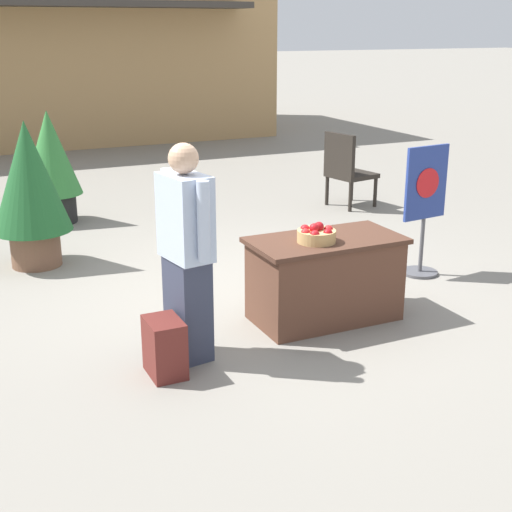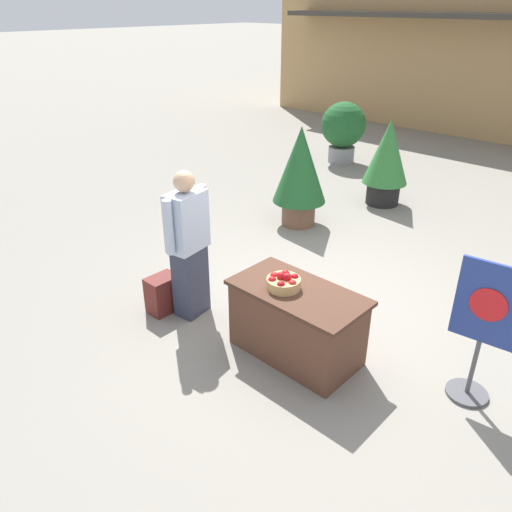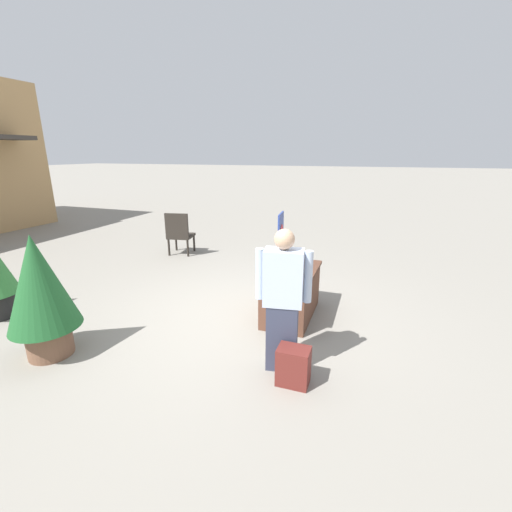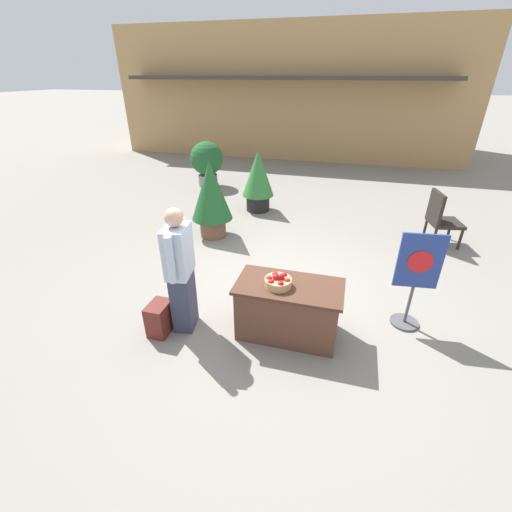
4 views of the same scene
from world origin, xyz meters
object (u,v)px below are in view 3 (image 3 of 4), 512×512
at_px(patio_chair, 179,232).
at_px(potted_plant_near_left, 40,289).
at_px(display_table, 291,293).
at_px(apple_basket, 294,270).
at_px(poster_board, 280,245).
at_px(backpack, 293,366).
at_px(person_visitor, 283,301).

distance_m(patio_chair, potted_plant_near_left, 4.35).
bearing_deg(patio_chair, display_table, -135.58).
xyz_separation_m(apple_basket, poster_board, (1.59, 0.64, -0.09)).
xyz_separation_m(display_table, backpack, (-1.55, -0.41, -0.15)).
bearing_deg(backpack, person_visitor, 37.87).
xyz_separation_m(apple_basket, potted_plant_near_left, (-1.88, 2.57, 0.07)).
relative_size(display_table, person_visitor, 0.79).
height_order(person_visitor, poster_board, person_visitor).
bearing_deg(patio_chair, potted_plant_near_left, 179.42).
distance_m(person_visitor, backpack, 0.70).
height_order(display_table, backpack, display_table).
bearing_deg(poster_board, patio_chair, 157.02).
bearing_deg(patio_chair, person_visitor, -146.52).
height_order(apple_basket, potted_plant_near_left, potted_plant_near_left).
bearing_deg(display_table, potted_plant_near_left, 128.55).
relative_size(poster_board, potted_plant_near_left, 0.86).
distance_m(display_table, patio_chair, 4.02).
distance_m(apple_basket, person_visitor, 1.18).
bearing_deg(display_table, apple_basket, -155.33).
bearing_deg(apple_basket, person_visitor, -172.49).
height_order(apple_basket, patio_chair, patio_chair).
bearing_deg(potted_plant_near_left, apple_basket, -53.88).
bearing_deg(potted_plant_near_left, poster_board, -29.07).
distance_m(backpack, patio_chair, 5.34).
height_order(person_visitor, potted_plant_near_left, person_visitor).
bearing_deg(patio_chair, backpack, -146.93).
bearing_deg(backpack, poster_board, 18.27).
xyz_separation_m(display_table, patio_chair, (2.27, 3.31, 0.19)).
height_order(display_table, potted_plant_near_left, potted_plant_near_left).
bearing_deg(poster_board, backpack, -78.29).
height_order(display_table, person_visitor, person_visitor).
height_order(display_table, patio_chair, patio_chair).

